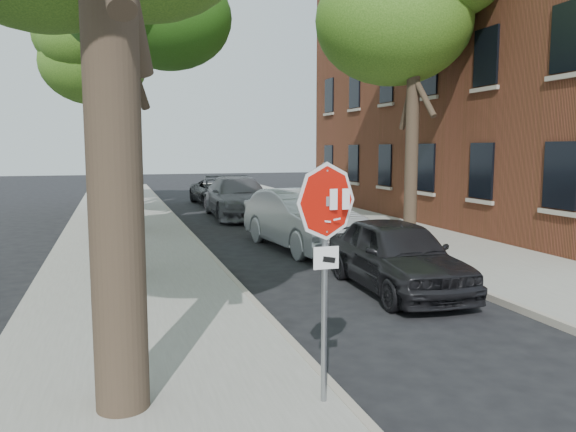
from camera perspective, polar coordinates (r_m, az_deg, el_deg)
name	(u,v)px	position (r m, az deg, el deg)	size (l,w,h in m)	color
ground	(381,402)	(6.79, 9.44, -18.19)	(120.00, 120.00, 0.00)	black
sidewalk_left	(127,242)	(17.71, -16.07, -2.54)	(4.00, 55.00, 0.12)	gray
sidewalk_right	(380,230)	(19.78, 9.37, -1.40)	(4.00, 55.00, 0.12)	gray
curb_left	(195,238)	(17.86, -9.48, -2.27)	(0.12, 55.00, 0.13)	#9E9384
curb_right	(325,232)	(18.95, 3.82, -1.67)	(0.12, 55.00, 0.13)	#9E9384
apartment_building	(539,31)	(26.18, 24.18, 16.80)	(12.20, 20.20, 15.30)	brown
stop_sign	(326,236)	(5.92, 3.86, -2.07)	(0.76, 0.34, 2.61)	gray
tree_far	(111,50)	(26.94, -17.55, 15.82)	(5.29, 4.91, 9.33)	black
tree_right	(413,3)	(18.42, 12.58, 20.34)	(5.29, 4.91, 9.33)	black
car_a	(396,255)	(11.57, 10.96, -3.88)	(1.74, 4.32, 1.47)	black
car_b	(303,219)	(16.04, 1.54, -0.35)	(1.81, 5.19, 1.71)	#999CA0
car_c	(238,197)	(23.58, -5.07, 1.91)	(2.37, 5.84, 1.69)	#55555A
car_d	(218,192)	(29.11, -7.11, 2.46)	(2.20, 4.78, 1.33)	black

